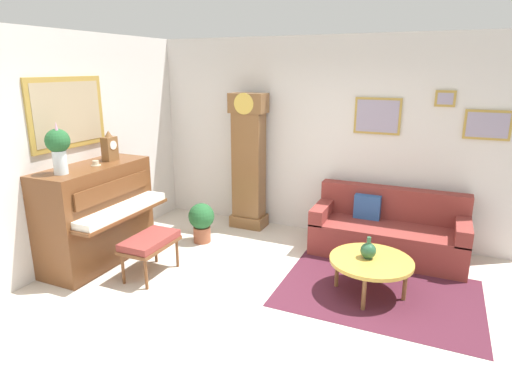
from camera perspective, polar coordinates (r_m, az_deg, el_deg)
name	(u,v)px	position (r m, az deg, el deg)	size (l,w,h in m)	color
ground_plane	(254,313)	(4.51, -0.26, -17.18)	(6.40, 6.00, 0.10)	beige
wall_left	(52,153)	(5.50, -25.86, 3.72)	(0.13, 4.90, 2.80)	silver
wall_back	(324,138)	(6.14, 9.10, 6.08)	(5.30, 0.13, 2.80)	silver
area_rug	(378,293)	(4.93, 16.16, -14.03)	(2.10, 1.50, 0.01)	#4C1E2D
piano	(97,214)	(5.58, -20.62, -3.92)	(0.87, 1.44, 1.24)	brown
piano_bench	(150,243)	(5.10, -14.12, -7.83)	(0.42, 0.70, 0.48)	brown
grandfather_clock	(249,165)	(6.30, -0.99, 2.43)	(0.52, 0.34, 2.03)	brown
couch	(388,231)	(5.79, 17.36, -6.22)	(1.90, 0.80, 0.84)	maroon
coffee_table	(371,262)	(4.74, 15.27, -10.20)	(0.88, 0.88, 0.40)	gold
mantel_clock	(110,147)	(5.61, -19.14, 4.60)	(0.13, 0.18, 0.38)	brown
flower_vase	(58,146)	(5.06, -25.14, 4.56)	(0.26, 0.26, 0.58)	silver
teacup	(96,164)	(5.40, -20.82, 2.46)	(0.12, 0.12, 0.06)	beige
green_jug	(368,250)	(4.71, 14.90, -8.78)	(0.17, 0.17, 0.24)	#234C33
potted_plant	(202,220)	(5.94, -7.36, -4.98)	(0.36, 0.36, 0.56)	#935138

